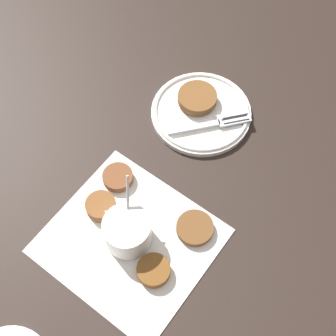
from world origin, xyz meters
TOP-DOWN VIEW (x-y plane):
  - ground_plane at (0.00, 0.00)m, footprint 4.00×4.00m
  - napkin at (0.01, 0.01)m, footprint 0.29×0.26m
  - sauce_bowl at (0.01, 0.01)m, footprint 0.09×0.10m
  - fritter_0 at (-0.06, 0.03)m, footprint 0.06×0.06m
  - fritter_1 at (-0.07, -0.08)m, footprint 0.07×0.07m
  - fritter_2 at (0.10, -0.07)m, footprint 0.06×0.06m
  - fritter_3 at (0.09, -0.01)m, footprint 0.06×0.06m
  - serving_plate at (0.07, -0.29)m, footprint 0.21×0.21m
  - fritter_on_plate at (0.09, -0.31)m, footprint 0.08×0.08m
  - fork at (0.02, -0.29)m, footprint 0.13×0.15m

SIDE VIEW (x-z plane):
  - ground_plane at x=0.00m, z-range 0.00..0.00m
  - napkin at x=0.01m, z-range 0.00..0.00m
  - serving_plate at x=0.07m, z-range 0.00..0.02m
  - fritter_1 at x=-0.07m, z-range 0.00..0.02m
  - fritter_2 at x=0.10m, z-range 0.00..0.02m
  - fritter_0 at x=-0.06m, z-range 0.00..0.02m
  - fritter_3 at x=0.09m, z-range 0.00..0.03m
  - fork at x=0.02m, z-range 0.02..0.02m
  - fritter_on_plate at x=0.09m, z-range 0.02..0.03m
  - sauce_bowl at x=0.01m, z-range -0.03..0.09m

